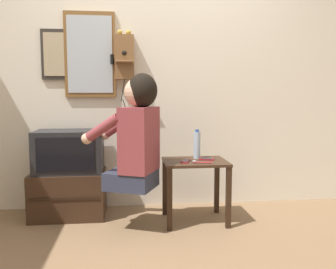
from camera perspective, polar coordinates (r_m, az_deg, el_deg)
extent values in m
plane|color=#846647|center=(2.54, -0.17, -18.85)|extent=(14.00, 14.00, 0.00)
cube|color=silver|center=(3.46, -2.23, 9.54)|extent=(6.80, 0.05, 2.55)
cube|color=#382316|center=(3.03, 4.37, -4.38)|extent=(0.53, 0.44, 0.02)
cube|color=black|center=(2.87, 0.26, -10.39)|extent=(0.04, 0.04, 0.51)
cube|color=black|center=(2.96, 9.68, -9.96)|extent=(0.04, 0.04, 0.51)
cube|color=black|center=(3.25, -0.53, -8.44)|extent=(0.04, 0.04, 0.51)
cube|color=black|center=(3.33, 7.83, -8.13)|extent=(0.04, 0.04, 0.51)
cube|color=#2D3347|center=(2.88, -5.89, -7.16)|extent=(0.47, 0.46, 0.14)
cube|color=brown|center=(2.80, -4.61, -0.80)|extent=(0.34, 0.42, 0.51)
sphere|color=#DBAD8E|center=(2.78, -4.67, 6.78)|extent=(0.23, 0.23, 0.23)
ellipsoid|color=black|center=(2.77, -4.12, 7.07)|extent=(0.31, 0.31, 0.26)
cylinder|color=brown|center=(2.75, -10.51, 0.98)|extent=(0.31, 0.19, 0.23)
cylinder|color=brown|center=(3.02, -7.85, 1.49)|extent=(0.31, 0.19, 0.23)
sphere|color=#DBAD8E|center=(2.82, -12.88, -0.64)|extent=(0.09, 0.09, 0.09)
sphere|color=#DBAD8E|center=(3.09, -10.07, 0.00)|extent=(0.09, 0.09, 0.09)
cube|color=#382316|center=(3.34, -15.60, -9.16)|extent=(0.64, 0.43, 0.40)
cube|color=black|center=(3.13, -16.27, -9.86)|extent=(0.57, 0.01, 0.02)
cube|color=#232326|center=(3.26, -15.56, -2.60)|extent=(0.58, 0.38, 0.37)
cube|color=black|center=(3.07, -16.15, -3.15)|extent=(0.48, 0.01, 0.29)
cube|color=brown|center=(3.39, -7.00, 12.20)|extent=(0.18, 0.11, 0.40)
cube|color=brown|center=(3.30, -7.01, 11.48)|extent=(0.16, 0.07, 0.03)
sphere|color=#B79338|center=(3.41, -7.75, 15.92)|extent=(0.05, 0.05, 0.05)
sphere|color=#B79338|center=(3.41, -6.36, 15.94)|extent=(0.05, 0.05, 0.05)
cone|color=black|center=(3.28, -7.03, 12.91)|extent=(0.04, 0.05, 0.04)
cylinder|color=black|center=(3.39, -8.96, 11.82)|extent=(0.03, 0.03, 0.09)
cylinder|color=black|center=(3.35, -7.24, 7.09)|extent=(0.04, 0.04, 0.22)
cylinder|color=black|center=(3.36, -6.74, 4.02)|extent=(0.07, 0.06, 0.19)
cube|color=#2D2823|center=(3.49, -16.82, 12.18)|extent=(0.35, 0.02, 0.46)
cube|color=tan|center=(3.47, -16.86, 12.20)|extent=(0.30, 0.01, 0.39)
cube|color=brown|center=(3.45, -12.39, 12.40)|extent=(0.46, 0.03, 0.78)
cube|color=#B2BCC6|center=(3.43, -12.43, 12.43)|extent=(0.41, 0.01, 0.70)
cube|color=maroon|center=(2.96, 2.80, -4.30)|extent=(0.10, 0.14, 0.01)
cube|color=black|center=(2.96, 2.80, -4.18)|extent=(0.08, 0.11, 0.00)
cube|color=maroon|center=(3.07, 6.25, -3.95)|extent=(0.14, 0.10, 0.01)
cube|color=black|center=(3.07, 6.25, -3.83)|extent=(0.11, 0.08, 0.00)
cylinder|color=#ADC6DB|center=(3.11, 4.67, -1.72)|extent=(0.06, 0.06, 0.23)
cylinder|color=#2D4C8C|center=(3.10, 4.69, 0.62)|extent=(0.03, 0.03, 0.02)
cylinder|color=#D83F4C|center=(2.92, 5.58, -4.48)|extent=(0.16, 0.04, 0.01)
cube|color=white|center=(2.92, 4.23, -4.27)|extent=(0.03, 0.02, 0.01)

